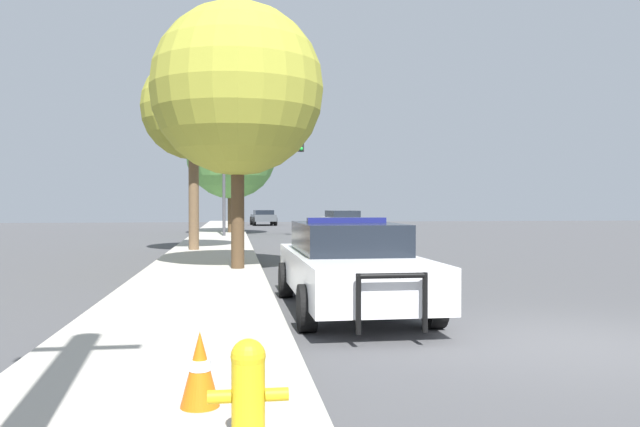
# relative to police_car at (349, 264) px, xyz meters

# --- Properties ---
(ground_plane) EXTENTS (110.00, 110.00, 0.00)m
(ground_plane) POSITION_rel_police_car_xyz_m (2.41, -2.93, -0.78)
(ground_plane) COLOR #474749
(sidewalk_left) EXTENTS (3.00, 110.00, 0.13)m
(sidewalk_left) POSITION_rel_police_car_xyz_m (-2.69, -2.93, -0.71)
(sidewalk_left) COLOR #ADA89E
(sidewalk_left) RESTS_ON ground_plane
(police_car) EXTENTS (2.11, 5.44, 1.56)m
(police_car) POSITION_rel_police_car_xyz_m (0.00, 0.00, 0.00)
(police_car) COLOR white
(police_car) RESTS_ON ground_plane
(fire_hydrant) EXTENTS (0.55, 0.24, 0.74)m
(fire_hydrant) POSITION_rel_police_car_xyz_m (-1.83, -6.08, -0.25)
(fire_hydrant) COLOR gold
(fire_hydrant) RESTS_ON sidewalk_left
(traffic_light) EXTENTS (4.28, 0.35, 5.49)m
(traffic_light) POSITION_rel_police_car_xyz_m (-0.75, 22.59, 3.25)
(traffic_light) COLOR #424247
(traffic_light) RESTS_ON sidewalk_left
(car_background_distant) EXTENTS (2.19, 4.11, 1.28)m
(car_background_distant) POSITION_rel_police_car_xyz_m (0.60, 42.41, -0.07)
(car_background_distant) COLOR #474C51
(car_background_distant) RESTS_ON ground_plane
(car_background_oncoming) EXTENTS (2.28, 4.63, 1.41)m
(car_background_oncoming) POSITION_rel_police_car_xyz_m (4.38, 25.19, -0.01)
(car_background_oncoming) COLOR silver
(car_background_oncoming) RESTS_ON ground_plane
(tree_sidewalk_far) EXTENTS (5.25, 5.25, 7.22)m
(tree_sidewalk_far) POSITION_rel_police_car_xyz_m (-2.03, 26.63, 3.94)
(tree_sidewalk_far) COLOR #4C3823
(tree_sidewalk_far) RESTS_ON sidewalk_left
(tree_sidewalk_mid) EXTENTS (3.77, 3.77, 7.04)m
(tree_sidewalk_mid) POSITION_rel_police_car_xyz_m (-3.35, 12.73, 4.47)
(tree_sidewalk_mid) COLOR brown
(tree_sidewalk_mid) RESTS_ON sidewalk_left
(tree_sidewalk_near) EXTENTS (4.45, 4.45, 6.84)m
(tree_sidewalk_near) POSITION_rel_police_car_xyz_m (-1.81, 5.88, 3.95)
(tree_sidewalk_near) COLOR #4C3823
(tree_sidewalk_near) RESTS_ON sidewalk_left
(traffic_cone) EXTENTS (0.32, 0.32, 0.62)m
(traffic_cone) POSITION_rel_police_car_xyz_m (-2.20, -5.16, -0.34)
(traffic_cone) COLOR orange
(traffic_cone) RESTS_ON sidewalk_left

